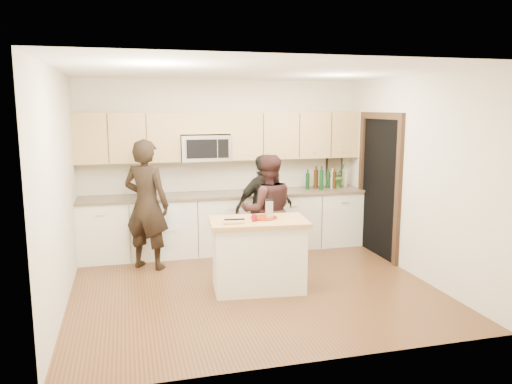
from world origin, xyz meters
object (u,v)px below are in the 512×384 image
object	(u,v)px
toaster	(147,191)
woman_center	(268,211)
woman_left	(146,205)
woman_right	(264,208)
island	(258,254)

from	to	relation	value
toaster	woman_center	bearing A→B (deg)	-26.76
woman_left	woman_right	world-z (taller)	woman_left
island	toaster	size ratio (longest dim) A/B	4.46
woman_center	woman_right	xyz separation A→B (m)	(0.03, 0.30, -0.02)
island	woman_center	size ratio (longest dim) A/B	0.78
woman_left	woman_right	xyz separation A→B (m)	(1.72, 0.00, -0.13)
woman_right	woman_center	bearing A→B (deg)	73.26
toaster	woman_center	distance (m)	1.87
woman_center	woman_left	bearing A→B (deg)	-4.28
toaster	woman_center	size ratio (longest dim) A/B	0.18
island	woman_center	bearing A→B (deg)	72.91
woman_left	toaster	bearing A→B (deg)	-60.64
island	toaster	distance (m)	2.25
woman_left	woman_right	size ratio (longest dim) A/B	1.17
toaster	woman_right	bearing A→B (deg)	-17.67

